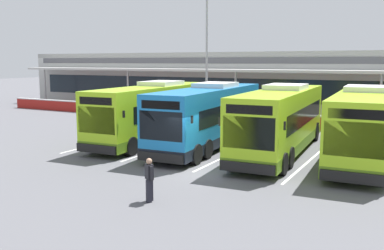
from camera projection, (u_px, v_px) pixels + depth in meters
ground_plane at (198, 170)px, 19.97m from camera, size 200.00×200.00×0.00m
terminal_building at (321, 82)px, 42.91m from camera, size 70.00×13.00×6.00m
red_barrier_wall at (286, 121)px, 32.49m from camera, size 60.00×0.40×1.10m
coach_bus_leftmost at (154, 113)px, 27.33m from camera, size 3.52×12.28×3.78m
coach_bus_left_centre at (210, 117)px, 25.35m from camera, size 3.52×12.28×3.78m
coach_bus_centre at (281, 121)px, 23.42m from camera, size 3.52×12.28×3.78m
coach_bus_right_centre at (363, 125)px, 21.88m from camera, size 3.52×12.28×3.78m
bay_stripe_far_west at (131, 136)px, 29.15m from camera, size 0.14×13.00×0.01m
bay_stripe_west at (184, 141)px, 27.17m from camera, size 0.14×13.00×0.01m
bay_stripe_mid_west at (245, 147)px, 25.19m from camera, size 0.14×13.00×0.01m
bay_stripe_centre at (316, 155)px, 23.21m from camera, size 0.14×13.00×0.01m
pedestrian_in_dark_coat at (149, 178)px, 15.32m from camera, size 0.49×0.42×1.62m
lamp_post_west at (207, 47)px, 37.70m from camera, size 3.24×0.28×11.00m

